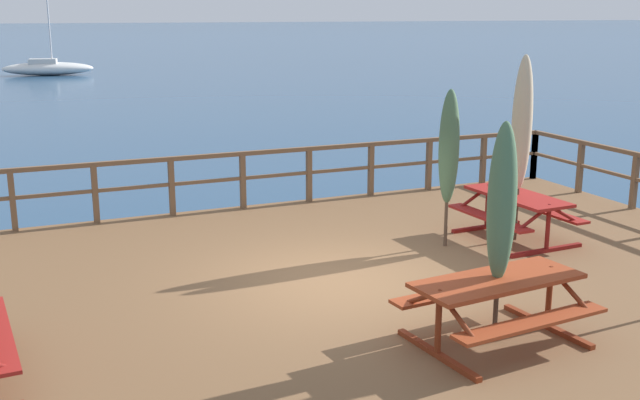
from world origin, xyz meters
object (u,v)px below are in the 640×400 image
(patio_umbrella_short_front, at_px, (502,204))
(patio_umbrella_short_mid, at_px, (449,148))
(sailboat_distant, at_px, (48,68))
(picnic_table_mid_left, at_px, (517,207))
(picnic_table_front_left, at_px, (497,295))
(patio_umbrella_tall_mid_right, at_px, (522,124))

(patio_umbrella_short_front, relative_size, patio_umbrella_short_mid, 1.00)
(patio_umbrella_short_mid, bearing_deg, sailboat_distant, 93.46)
(picnic_table_mid_left, bearing_deg, picnic_table_front_left, -129.88)
(picnic_table_front_left, height_order, patio_umbrella_short_front, patio_umbrella_short_front)
(patio_umbrella_short_front, xyz_separation_m, sailboat_distant, (-1.38, 49.69, -1.71))
(patio_umbrella_tall_mid_right, bearing_deg, patio_umbrella_short_front, -130.02)
(picnic_table_front_left, xyz_separation_m, patio_umbrella_tall_mid_right, (2.70, 3.23, 1.35))
(picnic_table_mid_left, distance_m, patio_umbrella_short_front, 4.27)
(picnic_table_front_left, xyz_separation_m, sailboat_distant, (-1.34, 49.75, -0.67))
(picnic_table_front_left, relative_size, patio_umbrella_short_mid, 0.84)
(sailboat_distant, bearing_deg, picnic_table_mid_left, -85.04)
(picnic_table_front_left, bearing_deg, sailboat_distant, 91.54)
(patio_umbrella_short_mid, xyz_separation_m, sailboat_distant, (-2.80, 46.36, -1.70))
(picnic_table_front_left, distance_m, patio_umbrella_tall_mid_right, 4.42)
(patio_umbrella_tall_mid_right, bearing_deg, picnic_table_front_left, -129.90)
(patio_umbrella_short_front, distance_m, sailboat_distant, 49.74)
(picnic_table_front_left, height_order, patio_umbrella_tall_mid_right, patio_umbrella_tall_mid_right)
(picnic_table_mid_left, distance_m, picnic_table_front_left, 4.21)
(picnic_table_front_left, bearing_deg, patio_umbrella_short_mid, 66.64)
(picnic_table_front_left, height_order, sailboat_distant, sailboat_distant)
(patio_umbrella_tall_mid_right, bearing_deg, picnic_table_mid_left, -150.91)
(picnic_table_front_left, height_order, patio_umbrella_short_mid, patio_umbrella_short_mid)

